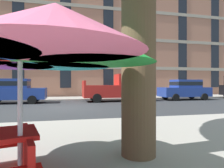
# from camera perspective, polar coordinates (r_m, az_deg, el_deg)

# --- Properties ---
(ground_plane) EXTENTS (120.00, 120.00, 0.00)m
(ground_plane) POSITION_cam_1_polar(r_m,az_deg,el_deg) (11.71, -13.73, -6.89)
(ground_plane) COLOR #2D3033
(sidewalk_far) EXTENTS (56.00, 3.60, 0.12)m
(sidewalk_far) POSITION_cam_1_polar(r_m,az_deg,el_deg) (18.47, -13.47, -4.15)
(sidewalk_far) COLOR #9E998E
(sidewalk_far) RESTS_ON ground
(apartment_building) EXTENTS (40.54, 12.08, 19.20)m
(apartment_building) POSITION_cam_1_polar(r_m,az_deg,el_deg) (27.84, -13.34, 17.15)
(apartment_building) COLOR #A87056
(apartment_building) RESTS_ON ground
(sedan_blue) EXTENTS (4.40, 1.98, 1.78)m
(sedan_blue) POSITION_cam_1_polar(r_m,az_deg,el_deg) (15.79, -26.91, -1.64)
(sedan_blue) COLOR navy
(sedan_blue) RESTS_ON ground
(pickup_red) EXTENTS (5.10, 2.12, 2.20)m
(pickup_red) POSITION_cam_1_polar(r_m,az_deg,el_deg) (15.84, 1.60, -1.35)
(pickup_red) COLOR #B21E19
(pickup_red) RESTS_ON ground
(sedan_blue_midblock) EXTENTS (4.40, 1.98, 1.78)m
(sedan_blue_midblock) POSITION_cam_1_polar(r_m,az_deg,el_deg) (18.39, 20.50, -1.40)
(sedan_blue_midblock) COLOR navy
(sedan_blue_midblock) RESTS_ON ground
(patio_umbrella) EXTENTS (3.53, 3.27, 2.22)m
(patio_umbrella) POSITION_cam_1_polar(r_m,az_deg,el_deg) (2.73, -25.31, 10.83)
(patio_umbrella) COLOR silver
(patio_umbrella) RESTS_ON ground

